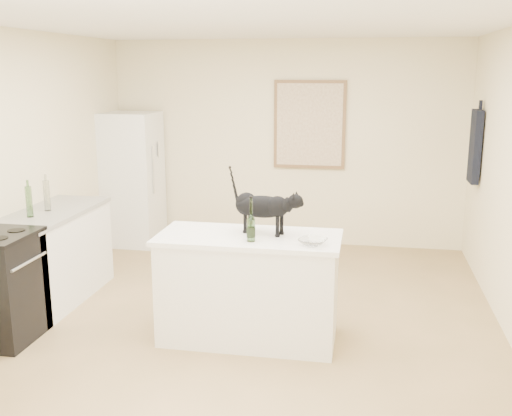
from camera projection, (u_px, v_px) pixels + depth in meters
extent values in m
plane|color=tan|center=(242.00, 327.00, 5.26)|extent=(5.50, 5.50, 0.00)
plane|color=white|center=(241.00, 20.00, 4.68)|extent=(5.50, 5.50, 0.00)
plane|color=beige|center=(286.00, 144.00, 7.60)|extent=(4.50, 0.00, 4.50)
plane|color=beige|center=(98.00, 308.00, 2.33)|extent=(4.50, 0.00, 4.50)
cube|color=white|center=(249.00, 290.00, 4.96)|extent=(1.44, 0.67, 0.86)
cube|color=white|center=(249.00, 238.00, 4.85)|extent=(1.50, 0.70, 0.04)
cube|color=white|center=(53.00, 258.00, 5.80)|extent=(0.60, 1.40, 0.86)
cube|color=gray|center=(50.00, 213.00, 5.70)|extent=(0.62, 1.44, 0.04)
cube|color=white|center=(132.00, 179.00, 7.67)|extent=(0.68, 0.68, 1.70)
cube|color=brown|center=(309.00, 125.00, 7.46)|extent=(0.90, 0.03, 1.10)
cube|color=beige|center=(309.00, 125.00, 7.45)|extent=(0.82, 0.00, 1.02)
cube|color=black|center=(475.00, 147.00, 6.52)|extent=(0.08, 0.34, 0.80)
cylinder|color=#285120|center=(251.00, 222.00, 4.64)|extent=(0.08, 0.08, 0.32)
imported|color=white|center=(313.00, 242.00, 4.57)|extent=(0.27, 0.27, 0.05)
cube|color=white|center=(159.00, 149.00, 7.62)|extent=(0.04, 0.14, 0.19)
cylinder|color=gray|center=(47.00, 196.00, 5.67)|extent=(0.06, 0.06, 0.29)
cylinder|color=#1F511C|center=(29.00, 202.00, 5.43)|extent=(0.06, 0.06, 0.28)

